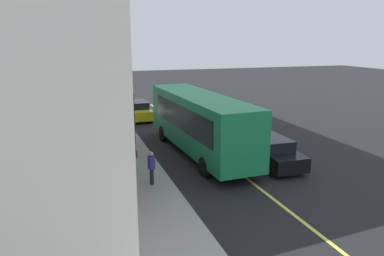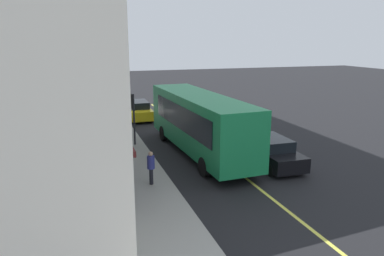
% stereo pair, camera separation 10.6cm
% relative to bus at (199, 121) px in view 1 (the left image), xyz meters
% --- Properties ---
extents(ground, '(120.00, 120.00, 0.00)m').
position_rel_bus_xyz_m(ground, '(-0.52, -0.88, -1.99)').
color(ground, black).
extents(sidewalk, '(80.00, 2.81, 0.15)m').
position_rel_bus_xyz_m(sidewalk, '(-0.52, 4.15, -1.91)').
color(sidewalk, '#9E9B93').
rests_on(sidewalk, ground).
extents(lane_centre_stripe, '(36.00, 0.16, 0.01)m').
position_rel_bus_xyz_m(lane_centre_stripe, '(-0.52, -0.88, -1.98)').
color(lane_centre_stripe, '#D8D14C').
rests_on(lane_centre_stripe, ground).
extents(bus, '(11.23, 3.02, 3.50)m').
position_rel_bus_xyz_m(bus, '(0.00, 0.00, 0.00)').
color(bus, '#197F47').
rests_on(bus, ground).
extents(traffic_light, '(0.30, 0.52, 3.20)m').
position_rel_bus_xyz_m(traffic_light, '(2.61, 3.50, 0.55)').
color(traffic_light, '#2D2D33').
rests_on(traffic_light, sidewalk).
extents(car_yellow, '(4.32, 1.89, 1.52)m').
position_rel_bus_xyz_m(car_yellow, '(10.69, 1.64, -1.24)').
color(car_yellow, yellow).
rests_on(car_yellow, ground).
extents(car_black, '(4.34, 1.94, 1.52)m').
position_rel_bus_xyz_m(car_black, '(-3.16, -3.03, -1.24)').
color(car_black, black).
rests_on(car_black, ground).
extents(pedestrian_near_storefront, '(0.34, 0.34, 1.55)m').
position_rel_bus_xyz_m(pedestrian_near_storefront, '(-4.09, 3.72, -0.91)').
color(pedestrian_near_storefront, black).
rests_on(pedestrian_near_storefront, sidewalk).
extents(pedestrian_waiting, '(0.34, 0.34, 1.73)m').
position_rel_bus_xyz_m(pedestrian_waiting, '(4.17, 5.13, -0.80)').
color(pedestrian_waiting, black).
rests_on(pedestrian_waiting, sidewalk).
extents(pedestrian_at_corner, '(0.34, 0.34, 1.57)m').
position_rel_bus_xyz_m(pedestrian_at_corner, '(9.29, 3.83, -0.90)').
color(pedestrian_at_corner, black).
rests_on(pedestrian_at_corner, sidewalk).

